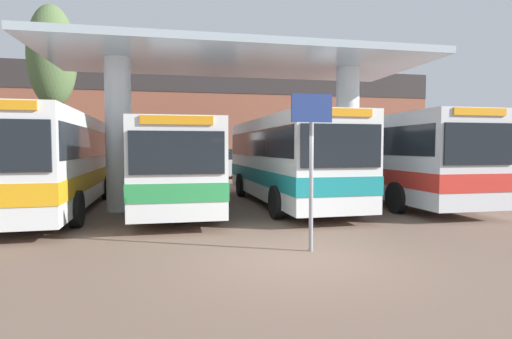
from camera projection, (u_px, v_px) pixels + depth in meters
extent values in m
plane|color=#755B4C|center=(293.00, 258.00, 8.12)|extent=(100.00, 100.00, 0.00)
cube|color=brown|center=(205.00, 121.00, 32.79)|extent=(40.00, 0.50, 8.86)
cube|color=#332D2D|center=(205.00, 80.00, 32.61)|extent=(40.00, 0.58, 2.13)
cylinder|color=silver|center=(119.00, 135.00, 14.07)|extent=(0.89, 0.89, 5.38)
cylinder|color=silver|center=(347.00, 137.00, 15.76)|extent=(0.89, 0.89, 5.38)
cube|color=#A8B7C1|center=(239.00, 60.00, 14.76)|extent=(13.63, 5.91, 0.24)
cube|color=white|center=(57.00, 159.00, 14.12)|extent=(2.91, 10.85, 3.00)
cube|color=black|center=(56.00, 143.00, 14.09)|extent=(2.93, 10.42, 0.96)
cube|color=orange|center=(57.00, 178.00, 14.16)|extent=(2.95, 10.89, 0.54)
cylinder|color=black|center=(76.00, 209.00, 11.24)|extent=(0.32, 1.05, 1.04)
cylinder|color=black|center=(43.00, 189.00, 16.77)|extent=(0.32, 1.05, 1.04)
cylinder|color=black|center=(106.00, 187.00, 17.35)|extent=(0.32, 1.05, 1.04)
cube|color=white|center=(177.00, 161.00, 15.88)|extent=(2.60, 11.96, 2.73)
cube|color=black|center=(177.00, 148.00, 15.85)|extent=(2.64, 11.48, 0.87)
cube|color=#2D934C|center=(177.00, 176.00, 15.91)|extent=(2.64, 12.00, 0.49)
cube|color=black|center=(177.00, 153.00, 9.98)|extent=(2.37, 0.07, 1.09)
cube|color=orange|center=(177.00, 120.00, 9.93)|extent=(1.80, 0.05, 0.22)
cylinder|color=black|center=(134.00, 204.00, 12.06)|extent=(0.28, 1.08, 1.08)
cylinder|color=black|center=(219.00, 202.00, 12.57)|extent=(0.28, 1.08, 1.08)
cylinder|color=black|center=(149.00, 184.00, 18.91)|extent=(0.28, 1.08, 1.08)
cylinder|color=black|center=(204.00, 183.00, 19.41)|extent=(0.28, 1.08, 1.08)
cube|color=white|center=(286.00, 158.00, 15.88)|extent=(2.89, 10.23, 3.01)
cube|color=black|center=(286.00, 143.00, 15.85)|extent=(2.92, 9.83, 0.96)
cube|color=teal|center=(286.00, 175.00, 15.92)|extent=(2.93, 10.27, 0.54)
cube|color=black|center=(342.00, 146.00, 10.89)|extent=(2.36, 0.14, 1.20)
cube|color=orange|center=(342.00, 112.00, 10.84)|extent=(1.80, 0.11, 0.22)
cylinder|color=black|center=(276.00, 202.00, 12.60)|extent=(0.31, 1.06, 1.06)
cylinder|color=black|center=(351.00, 200.00, 13.18)|extent=(0.31, 1.06, 1.06)
cylinder|color=black|center=(241.00, 185.00, 18.38)|extent=(0.31, 1.06, 1.06)
cylinder|color=black|center=(294.00, 184.00, 18.96)|extent=(0.31, 1.06, 1.06)
cube|color=silver|center=(378.00, 156.00, 17.42)|extent=(2.64, 11.73, 3.09)
cube|color=black|center=(378.00, 142.00, 17.39)|extent=(2.67, 11.26, 0.99)
cube|color=red|center=(377.00, 172.00, 17.46)|extent=(2.68, 11.77, 0.56)
cube|color=black|center=(479.00, 144.00, 11.65)|extent=(2.32, 0.08, 1.23)
cube|color=orange|center=(480.00, 112.00, 11.60)|extent=(1.76, 0.07, 0.22)
cylinder|color=black|center=(397.00, 198.00, 13.69)|extent=(0.29, 1.07, 1.07)
cylinder|color=black|center=(461.00, 196.00, 14.21)|extent=(0.29, 1.07, 1.07)
cylinder|color=black|center=(323.00, 181.00, 20.38)|extent=(0.29, 1.07, 1.07)
cylinder|color=black|center=(368.00, 180.00, 20.90)|extent=(0.29, 1.07, 1.07)
cylinder|color=gray|center=(311.00, 187.00, 8.60)|extent=(0.09, 0.09, 2.79)
cube|color=navy|center=(312.00, 108.00, 8.50)|extent=(0.90, 0.06, 0.60)
cylinder|color=#473A2B|center=(54.00, 138.00, 21.24)|extent=(0.39, 0.39, 5.56)
ellipsoid|color=#516B3D|center=(52.00, 57.00, 21.01)|extent=(2.46, 2.46, 5.40)
cube|color=#B2B7BC|center=(217.00, 167.00, 29.16)|extent=(4.76, 2.00, 1.17)
cube|color=#1E2328|center=(217.00, 154.00, 29.11)|extent=(2.66, 1.73, 0.75)
cylinder|color=black|center=(234.00, 173.00, 30.38)|extent=(0.66, 0.26, 0.65)
cylinder|color=black|center=(239.00, 174.00, 28.73)|extent=(0.66, 0.26, 0.65)
cylinder|color=black|center=(196.00, 174.00, 29.64)|extent=(0.66, 0.26, 0.65)
cylinder|color=black|center=(199.00, 175.00, 27.99)|extent=(0.66, 0.26, 0.65)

